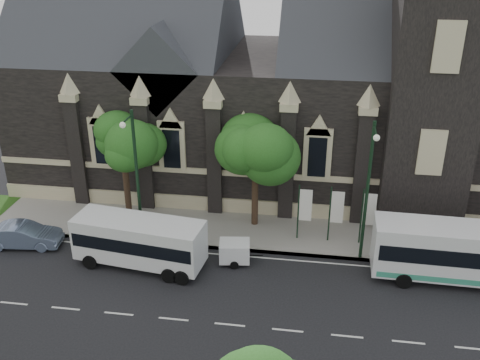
% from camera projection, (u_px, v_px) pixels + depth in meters
% --- Properties ---
extents(ground, '(160.00, 160.00, 0.00)m').
position_uv_depth(ground, '(174.00, 319.00, 28.41)').
color(ground, black).
rests_on(ground, ground).
extents(sidewalk, '(80.00, 5.00, 0.15)m').
position_uv_depth(sidewalk, '(209.00, 228.00, 36.90)').
color(sidewalk, gray).
rests_on(sidewalk, ground).
extents(museum, '(40.00, 17.70, 29.90)m').
position_uv_depth(museum, '(297.00, 80.00, 41.13)').
color(museum, black).
rests_on(museum, ground).
extents(tree_walk_right, '(4.08, 4.08, 7.80)m').
position_uv_depth(tree_walk_right, '(259.00, 146.00, 35.14)').
color(tree_walk_right, black).
rests_on(tree_walk_right, ground).
extents(tree_walk_left, '(3.91, 3.91, 7.64)m').
position_uv_depth(tree_walk_left, '(126.00, 140.00, 36.36)').
color(tree_walk_left, black).
rests_on(tree_walk_left, ground).
extents(street_lamp_near, '(0.36, 1.88, 9.00)m').
position_uv_depth(street_lamp_near, '(368.00, 186.00, 31.29)').
color(street_lamp_near, black).
rests_on(street_lamp_near, ground).
extents(street_lamp_mid, '(0.36, 1.88, 9.00)m').
position_uv_depth(street_lamp_mid, '(136.00, 172.00, 33.15)').
color(street_lamp_mid, black).
rests_on(street_lamp_mid, ground).
extents(banner_flag_left, '(0.90, 0.10, 4.00)m').
position_uv_depth(banner_flag_left, '(303.00, 208.00, 34.64)').
color(banner_flag_left, black).
rests_on(banner_flag_left, ground).
extents(banner_flag_center, '(0.90, 0.10, 4.00)m').
position_uv_depth(banner_flag_center, '(334.00, 210.00, 34.38)').
color(banner_flag_center, black).
rests_on(banner_flag_center, ground).
extents(banner_flag_right, '(0.90, 0.10, 4.00)m').
position_uv_depth(banner_flag_right, '(366.00, 212.00, 34.11)').
color(banner_flag_right, black).
rests_on(banner_flag_right, ground).
extents(shuttle_bus, '(8.10, 3.61, 3.03)m').
position_uv_depth(shuttle_bus, '(139.00, 240.00, 32.32)').
color(shuttle_bus, silver).
rests_on(shuttle_bus, ground).
extents(box_trailer, '(2.73, 1.61, 1.42)m').
position_uv_depth(box_trailer, '(235.00, 251.00, 32.92)').
color(box_trailer, silver).
rests_on(box_trailer, ground).
extents(sedan, '(4.92, 2.21, 1.57)m').
position_uv_depth(sedan, '(24.00, 235.00, 34.67)').
color(sedan, slate).
rests_on(sedan, ground).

